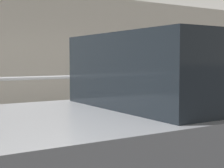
# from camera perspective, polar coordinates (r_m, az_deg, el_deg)

# --- Properties ---
(sidewalk_curb) EXTENTS (36.00, 2.28, 0.14)m
(sidewalk_curb) POSITION_cam_1_polar(r_m,az_deg,el_deg) (5.36, -6.06, -11.93)
(sidewalk_curb) COLOR gray
(sidewalk_curb) RESTS_ON ground
(parking_meter) EXTENTS (0.15, 0.16, 1.52)m
(parking_meter) POSITION_cam_1_polar(r_m,az_deg,el_deg) (4.42, -0.74, -0.43)
(parking_meter) COLOR slate
(parking_meter) RESTS_ON sidewalk_curb
(pedestrian_at_meter) EXTENTS (0.62, 0.50, 1.68)m
(pedestrian_at_meter) POSITION_cam_1_polar(r_m,az_deg,el_deg) (4.78, 3.47, -1.24)
(pedestrian_at_meter) COLOR brown
(pedestrian_at_meter) RESTS_ON sidewalk_curb
(parked_sedan_gray) EXTENTS (4.61, 1.83, 1.76)m
(parked_sedan_gray) POSITION_cam_1_polar(r_m,az_deg,el_deg) (3.55, 13.83, -6.89)
(parked_sedan_gray) COLOR slate
(parked_sedan_gray) RESTS_ON ground
(background_railing) EXTENTS (24.06, 0.06, 1.12)m
(background_railing) POSITION_cam_1_polar(r_m,az_deg,el_deg) (6.02, -9.98, -1.71)
(background_railing) COLOR gray
(background_railing) RESTS_ON sidewalk_curb
(backdrop_wall) EXTENTS (32.00, 0.50, 2.99)m
(backdrop_wall) POSITION_cam_1_polar(r_m,az_deg,el_deg) (7.66, -15.05, 3.52)
(backdrop_wall) COLOR gray
(backdrop_wall) RESTS_ON ground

